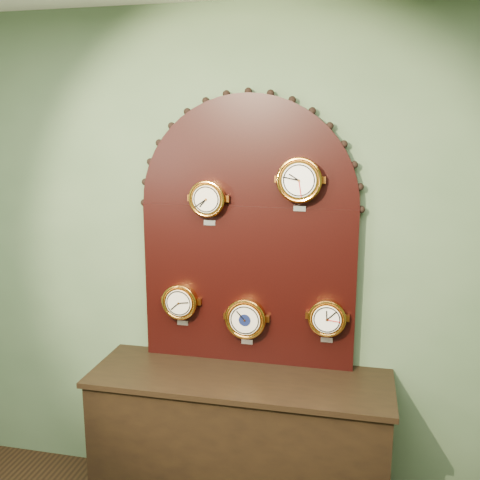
% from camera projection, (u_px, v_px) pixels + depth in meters
% --- Properties ---
extents(wall_back, '(4.00, 0.00, 4.00)m').
position_uv_depth(wall_back, '(250.00, 262.00, 3.09)').
color(wall_back, '#4A6444').
rests_on(wall_back, ground).
extents(shop_counter, '(1.60, 0.50, 0.80)m').
position_uv_depth(shop_counter, '(239.00, 447.00, 3.03)').
color(shop_counter, black).
rests_on(shop_counter, ground_plane).
extents(display_board, '(1.26, 0.06, 1.53)m').
position_uv_depth(display_board, '(248.00, 225.00, 2.99)').
color(display_board, black).
rests_on(display_board, shop_counter).
extents(roman_clock, '(0.20, 0.08, 0.25)m').
position_uv_depth(roman_clock, '(208.00, 199.00, 2.94)').
color(roman_clock, orange).
rests_on(roman_clock, display_board).
extents(arabic_clock, '(0.24, 0.08, 0.29)m').
position_uv_depth(arabic_clock, '(300.00, 180.00, 2.81)').
color(arabic_clock, orange).
rests_on(arabic_clock, display_board).
extents(hygrometer, '(0.21, 0.08, 0.26)m').
position_uv_depth(hygrometer, '(180.00, 301.00, 3.10)').
color(hygrometer, orange).
rests_on(hygrometer, display_board).
extents(barometer, '(0.23, 0.08, 0.28)m').
position_uv_depth(barometer, '(246.00, 318.00, 3.03)').
color(barometer, orange).
rests_on(barometer, display_board).
extents(tide_clock, '(0.21, 0.08, 0.26)m').
position_uv_depth(tide_clock, '(327.00, 318.00, 2.93)').
color(tide_clock, orange).
rests_on(tide_clock, display_board).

